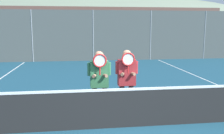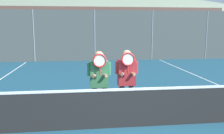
% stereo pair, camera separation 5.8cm
% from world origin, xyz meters
% --- Properties ---
extents(ground_plane, '(120.00, 120.00, 0.00)m').
position_xyz_m(ground_plane, '(0.00, 0.00, 0.00)').
color(ground_plane, navy).
extents(hill_distant, '(103.05, 57.25, 20.04)m').
position_xyz_m(hill_distant, '(0.00, 57.97, 0.00)').
color(hill_distant, slate).
rests_on(hill_distant, ground_plane).
extents(clubhouse_building, '(24.33, 5.50, 4.07)m').
position_xyz_m(clubhouse_building, '(0.73, 20.90, 2.05)').
color(clubhouse_building, beige).
rests_on(clubhouse_building, ground_plane).
extents(fence_back, '(23.58, 0.06, 3.34)m').
position_xyz_m(fence_back, '(-0.00, 11.31, 1.67)').
color(fence_back, gray).
rests_on(fence_back, ground_plane).
extents(tennis_net, '(11.90, 0.09, 1.02)m').
position_xyz_m(tennis_net, '(0.00, 0.00, 0.48)').
color(tennis_net, gray).
rests_on(tennis_net, ground_plane).
extents(player_leftmost, '(0.57, 0.34, 1.70)m').
position_xyz_m(player_leftmost, '(-0.49, 0.61, 1.02)').
color(player_leftmost, '#232838').
rests_on(player_leftmost, ground_plane).
extents(player_center_left, '(0.57, 0.34, 1.71)m').
position_xyz_m(player_center_left, '(0.21, 0.69, 1.03)').
color(player_center_left, '#56565B').
rests_on(player_center_left, ground_plane).
extents(car_left_of_center, '(4.23, 2.01, 1.89)m').
position_xyz_m(car_left_of_center, '(-3.34, 14.32, 0.95)').
color(car_left_of_center, maroon).
rests_on(car_left_of_center, ground_plane).
extents(car_center, '(4.46, 2.08, 1.88)m').
position_xyz_m(car_center, '(1.41, 14.27, 0.95)').
color(car_center, maroon).
rests_on(car_center, ground_plane).
extents(car_right_of_center, '(4.12, 2.09, 1.88)m').
position_xyz_m(car_right_of_center, '(6.10, 14.48, 0.95)').
color(car_right_of_center, '#B2B7BC').
rests_on(car_right_of_center, ground_plane).
extents(car_far_right, '(4.31, 1.92, 1.67)m').
position_xyz_m(car_far_right, '(10.72, 14.49, 0.86)').
color(car_far_right, '#285638').
rests_on(car_far_right, ground_plane).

